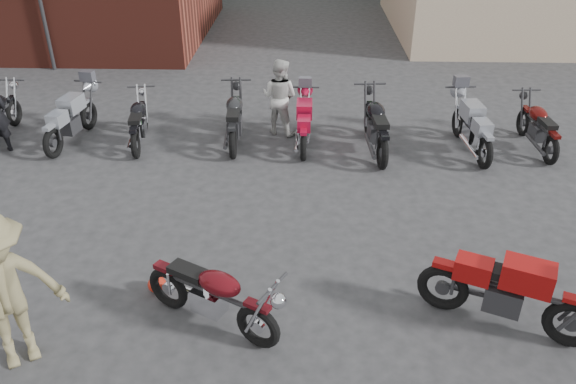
# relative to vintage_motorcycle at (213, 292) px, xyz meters

# --- Properties ---
(ground) EXTENTS (90.00, 90.00, 0.00)m
(ground) POSITION_rel_vintage_motorcycle_xyz_m (0.66, 0.18, -0.55)
(ground) COLOR #2D2D2F
(vintage_motorcycle) EXTENTS (1.96, 1.45, 1.10)m
(vintage_motorcycle) POSITION_rel_vintage_motorcycle_xyz_m (0.00, 0.00, 0.00)
(vintage_motorcycle) COLOR #510A10
(vintage_motorcycle) RESTS_ON ground
(sportbike) EXTENTS (2.18, 1.47, 1.21)m
(sportbike) POSITION_rel_vintage_motorcycle_xyz_m (3.60, 0.11, 0.06)
(sportbike) COLOR #9E0D0D
(sportbike) RESTS_ON ground
(helmet) EXTENTS (0.33, 0.33, 0.23)m
(helmet) POSITION_rel_vintage_motorcycle_xyz_m (-0.88, 0.64, -0.43)
(helmet) COLOR #B42313
(helmet) RESTS_ON ground
(person_light) EXTENTS (0.96, 0.87, 1.61)m
(person_light) POSITION_rel_vintage_motorcycle_xyz_m (0.54, 5.93, 0.26)
(person_light) COLOR beige
(person_light) RESTS_ON ground
(person_tan) EXTENTS (1.47, 1.32, 1.97)m
(person_tan) POSITION_rel_vintage_motorcycle_xyz_m (-2.16, -0.60, 0.44)
(person_tan) COLOR olive
(person_tan) RESTS_ON ground
(row_bike_1) EXTENTS (0.94, 2.03, 1.14)m
(row_bike_1) POSITION_rel_vintage_motorcycle_xyz_m (-3.71, 5.34, 0.02)
(row_bike_1) COLOR #9397A0
(row_bike_1) RESTS_ON ground
(row_bike_2) EXTENTS (0.84, 1.89, 1.06)m
(row_bike_2) POSITION_rel_vintage_motorcycle_xyz_m (-2.31, 5.31, -0.02)
(row_bike_2) COLOR black
(row_bike_2) RESTS_ON ground
(row_bike_3) EXTENTS (0.77, 2.04, 1.16)m
(row_bike_3) POSITION_rel_vintage_motorcycle_xyz_m (-0.36, 5.44, 0.03)
(row_bike_3) COLOR black
(row_bike_3) RESTS_ON ground
(row_bike_4) EXTENTS (0.63, 1.85, 1.07)m
(row_bike_4) POSITION_rel_vintage_motorcycle_xyz_m (1.07, 5.33, -0.01)
(row_bike_4) COLOR #B20E30
(row_bike_4) RESTS_ON ground
(row_bike_5) EXTENTS (0.83, 2.13, 1.21)m
(row_bike_5) POSITION_rel_vintage_motorcycle_xyz_m (2.49, 5.12, 0.06)
(row_bike_5) COLOR black
(row_bike_5) RESTS_ON ground
(row_bike_6) EXTENTS (0.85, 2.05, 1.16)m
(row_bike_6) POSITION_rel_vintage_motorcycle_xyz_m (4.39, 5.17, 0.03)
(row_bike_6) COLOR gray
(row_bike_6) RESTS_ON ground
(row_bike_7) EXTENTS (0.71, 1.87, 1.07)m
(row_bike_7) POSITION_rel_vintage_motorcycle_xyz_m (5.75, 5.32, -0.02)
(row_bike_7) COLOR #4F0B09
(row_bike_7) RESTS_ON ground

